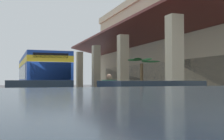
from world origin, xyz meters
The scene contains 8 objects.
ground centered at (0.00, 8.00, 0.00)m, with size 120.00×120.00×0.00m, color #38383A.
curb_strip centered at (-1.66, 2.65, 0.06)m, with size 26.93×0.50×0.12m, color #9E998E.
plaza_building centered at (-1.66, 12.28, 4.01)m, with size 22.75×14.21×8.02m.
transit_bus centered at (-4.96, -0.11, 1.85)m, with size 11.23×2.91×3.34m.
parked_sedan_blue centered at (9.82, 1.51, 0.75)m, with size 2.65×4.52×1.47m.
parked_sedan_charcoal centered at (5.10, -0.92, 0.75)m, with size 2.68×4.53×1.47m.
pedestrian centered at (6.16, 1.45, 0.96)m, with size 0.57×0.51×1.71m.
potted_palm centered at (3.46, 4.11, 0.62)m, with size 1.70×1.53×2.59m.
Camera 1 is at (16.90, -2.18, 1.51)m, focal length 46.88 mm.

